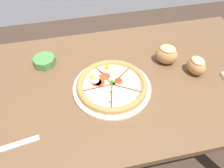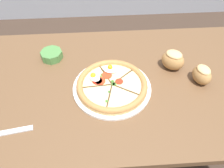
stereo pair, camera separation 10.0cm
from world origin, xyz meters
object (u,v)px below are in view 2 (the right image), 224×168
bread_piece_mid (202,74)px  pizza (112,85)px  bread_piece_near (173,60)px  ramekin_bowl (52,55)px  dining_table (122,97)px

bread_piece_mid → pizza: bearing=-177.7°
bread_piece_near → pizza: bearing=-158.7°
ramekin_bowl → bread_piece_mid: size_ratio=0.95×
pizza → bread_piece_mid: size_ratio=3.00×
bread_piece_near → bread_piece_mid: (0.11, -0.10, -0.01)m
pizza → bread_piece_near: bread_piece_near is taller
dining_table → ramekin_bowl: ramekin_bowl is taller
dining_table → bread_piece_near: size_ratio=10.80×
ramekin_bowl → bread_piece_near: bread_piece_near is taller
bread_piece_near → dining_table: bearing=-162.1°
dining_table → ramekin_bowl: (-0.33, 0.18, 0.13)m
dining_table → bread_piece_near: (0.24, 0.08, 0.16)m
pizza → ramekin_bowl: pizza is taller
dining_table → bread_piece_mid: (0.34, -0.02, 0.15)m
dining_table → ramekin_bowl: bearing=150.8°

